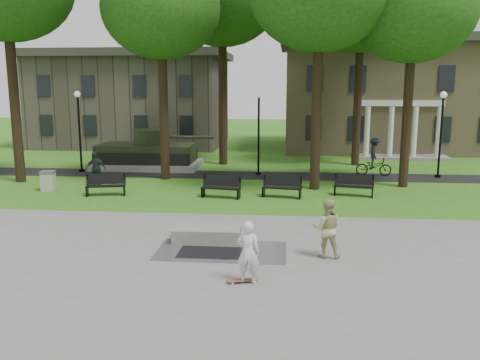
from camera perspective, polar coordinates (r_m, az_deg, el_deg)
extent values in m
plane|color=#336116|center=(17.29, -1.96, -6.47)|extent=(120.00, 120.00, 0.00)
cube|color=gray|center=(12.65, -4.90, -13.06)|extent=(22.00, 16.00, 0.02)
cube|color=black|center=(28.91, 1.05, 0.54)|extent=(44.00, 2.60, 0.01)
cube|color=#9E8460|center=(43.12, 16.06, 8.81)|extent=(16.00, 11.00, 8.00)
cube|color=#38332D|center=(43.23, 16.36, 14.51)|extent=(17.00, 12.00, 0.60)
cube|color=silver|center=(37.74, 17.57, 8.22)|extent=(6.00, 0.30, 0.40)
cube|color=#4C443D|center=(44.87, -11.80, 8.54)|extent=(15.00, 10.00, 7.20)
cylinder|color=black|center=(29.05, -24.03, 8.55)|extent=(0.52, 0.52, 8.96)
cylinder|color=black|center=(27.71, -8.58, 8.29)|extent=(0.48, 0.48, 8.00)
ellipsoid|color=#15410F|center=(27.96, -8.88, 18.58)|extent=(6.20, 6.20, 5.27)
cylinder|color=black|center=(24.94, 8.60, 8.41)|extent=(0.50, 0.50, 8.32)
cylinder|color=black|center=(26.57, 18.27, 7.44)|extent=(0.46, 0.46, 7.68)
ellipsoid|color=#15410F|center=(26.78, 18.90, 17.73)|extent=(6.00, 6.00, 5.10)
cylinder|color=black|center=(32.65, -1.94, 9.87)|extent=(0.54, 0.54, 9.28)
cylinder|color=black|center=(33.18, 13.09, 9.06)|extent=(0.50, 0.50, 8.64)
ellipsoid|color=#15410F|center=(33.50, 13.49, 18.33)|extent=(6.40, 6.40, 5.44)
cylinder|color=black|center=(31.27, -17.56, 4.87)|extent=(0.12, 0.12, 4.40)
sphere|color=silver|center=(31.14, -17.80, 9.17)|extent=(0.36, 0.36, 0.36)
cylinder|color=black|center=(31.54, -17.34, 1.04)|extent=(0.32, 0.32, 0.16)
cylinder|color=black|center=(28.88, 2.10, 4.91)|extent=(0.12, 0.12, 4.40)
sphere|color=silver|center=(28.74, 2.13, 9.58)|extent=(0.36, 0.36, 0.36)
cylinder|color=black|center=(29.16, 2.07, 0.77)|extent=(0.32, 0.32, 0.16)
cylinder|color=black|center=(30.02, 21.58, 4.40)|extent=(0.12, 0.12, 4.40)
sphere|color=silver|center=(29.89, 21.89, 8.87)|extent=(0.36, 0.36, 0.36)
cylinder|color=black|center=(30.30, 21.31, 0.41)|extent=(0.32, 0.32, 0.16)
cube|color=gray|center=(31.96, -10.38, 1.69)|extent=(6.50, 3.40, 0.40)
cube|color=black|center=(31.85, -10.43, 3.02)|extent=(5.80, 2.80, 1.10)
cube|color=black|center=(30.60, -11.09, 2.31)|extent=(5.80, 0.35, 0.70)
cube|color=black|center=(33.17, -9.79, 2.99)|extent=(5.80, 0.35, 0.70)
cylinder|color=black|center=(31.66, -9.96, 4.81)|extent=(2.10, 2.10, 0.90)
cylinder|color=black|center=(31.13, -5.86, 4.82)|extent=(3.20, 0.18, 0.18)
cube|color=black|center=(15.72, -2.93, -8.16)|extent=(2.20, 1.20, 0.00)
cube|color=gray|center=(16.81, -3.72, -6.11)|extent=(2.23, 1.07, 0.45)
cube|color=brown|center=(13.47, 0.22, -11.30)|extent=(0.80, 0.41, 0.07)
imported|color=silver|center=(13.19, 0.92, -8.10)|extent=(0.63, 0.44, 1.66)
imported|color=tan|center=(15.30, 9.73, -5.37)|extent=(0.89, 0.71, 1.77)
imported|color=#22272D|center=(26.81, -15.89, 1.20)|extent=(1.04, 0.47, 1.74)
imported|color=black|center=(29.78, 14.78, 1.47)|extent=(2.01, 0.86, 1.03)
imported|color=#20222B|center=(29.67, 14.85, 2.98)|extent=(0.74, 1.16, 1.71)
cube|color=black|center=(24.38, -14.85, -0.67)|extent=(1.85, 0.81, 0.05)
cube|color=black|center=(24.53, -14.71, 0.12)|extent=(1.79, 0.52, 0.50)
cube|color=black|center=(24.73, -16.68, -1.14)|extent=(0.15, 0.45, 0.45)
cube|color=black|center=(24.15, -12.93, -1.23)|extent=(0.15, 0.45, 0.45)
cube|color=black|center=(23.10, -2.18, -0.93)|extent=(1.85, 0.76, 0.05)
cube|color=black|center=(23.26, -2.12, -0.10)|extent=(1.80, 0.47, 0.50)
cube|color=black|center=(23.27, -4.25, -1.43)|extent=(0.14, 0.45, 0.45)
cube|color=black|center=(23.05, -0.08, -1.52)|extent=(0.14, 0.45, 0.45)
cube|color=black|center=(23.22, 4.70, -0.90)|extent=(1.85, 0.77, 0.05)
cube|color=black|center=(23.38, 4.72, -0.07)|extent=(1.80, 0.48, 0.50)
cube|color=black|center=(23.29, 2.60, -1.41)|extent=(0.14, 0.45, 0.45)
cube|color=black|center=(23.27, 6.79, -1.48)|extent=(0.14, 0.45, 0.45)
cube|color=black|center=(24.03, 12.64, -0.73)|extent=(1.85, 0.80, 0.05)
cube|color=black|center=(24.19, 12.61, 0.07)|extent=(1.79, 0.51, 0.50)
cube|color=black|center=(23.98, 10.61, -1.23)|extent=(0.15, 0.45, 0.45)
cube|color=black|center=(24.20, 14.62, -1.28)|extent=(0.15, 0.45, 0.45)
cube|color=#BEB39C|center=(26.40, -20.74, -0.15)|extent=(0.70, 0.70, 0.90)
cube|color=#4C4C4C|center=(26.32, -20.81, 0.87)|extent=(0.77, 0.77, 0.06)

